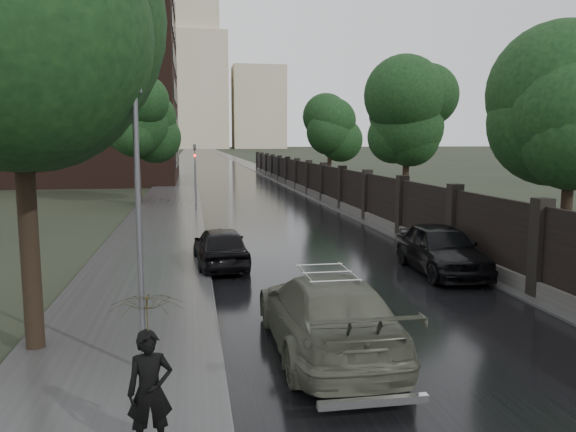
{
  "coord_description": "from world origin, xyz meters",
  "views": [
    {
      "loc": [
        -4.48,
        -8.31,
        4.19
      ],
      "look_at": [
        -1.1,
        11.47,
        1.5
      ],
      "focal_mm": 35.0,
      "sensor_mm": 36.0,
      "label": 1
    }
  ],
  "objects_px": {
    "tree_left_near": "(15,18)",
    "tree_right_b": "(407,127)",
    "pedestrian_umbrella": "(148,326)",
    "traffic_light": "(195,172)",
    "car_right_near": "(441,249)",
    "tree_right_c": "(330,132)",
    "hatchback_left": "(221,247)",
    "tree_right_a": "(572,117)",
    "lamp_post": "(139,230)",
    "tree_left_far": "(136,125)",
    "volga_sedan": "(327,313)"
  },
  "relations": [
    {
      "from": "tree_left_near",
      "to": "tree_right_b",
      "type": "bearing_deg",
      "value": 51.52
    },
    {
      "from": "tree_right_b",
      "to": "pedestrian_umbrella",
      "type": "distance_m",
      "value": 26.58
    },
    {
      "from": "tree_left_near",
      "to": "traffic_light",
      "type": "relative_size",
      "value": 2.29
    },
    {
      "from": "tree_left_near",
      "to": "car_right_near",
      "type": "xyz_separation_m",
      "value": [
        10.88,
        5.14,
        -5.63
      ]
    },
    {
      "from": "tree_right_b",
      "to": "car_right_near",
      "type": "bearing_deg",
      "value": -106.94
    },
    {
      "from": "tree_right_c",
      "to": "traffic_light",
      "type": "height_order",
      "value": "tree_right_c"
    },
    {
      "from": "tree_right_b",
      "to": "tree_right_c",
      "type": "bearing_deg",
      "value": 90.0
    },
    {
      "from": "pedestrian_umbrella",
      "to": "hatchback_left",
      "type": "bearing_deg",
      "value": 76.45
    },
    {
      "from": "tree_right_a",
      "to": "pedestrian_umbrella",
      "type": "distance_m",
      "value": 15.9
    },
    {
      "from": "tree_left_near",
      "to": "lamp_post",
      "type": "xyz_separation_m",
      "value": [
        2.2,
        -1.5,
        -3.75
      ]
    },
    {
      "from": "tree_left_far",
      "to": "hatchback_left",
      "type": "xyz_separation_m",
      "value": [
        4.4,
        -19.84,
        -4.54
      ]
    },
    {
      "from": "tree_right_c",
      "to": "volga_sedan",
      "type": "bearing_deg",
      "value": -103.97
    },
    {
      "from": "tree_left_near",
      "to": "tree_left_far",
      "type": "relative_size",
      "value": 1.24
    },
    {
      "from": "lamp_post",
      "to": "pedestrian_umbrella",
      "type": "xyz_separation_m",
      "value": [
        0.32,
        -2.7,
        -0.82
      ]
    },
    {
      "from": "lamp_post",
      "to": "volga_sedan",
      "type": "relative_size",
      "value": 0.94
    },
    {
      "from": "traffic_light",
      "to": "lamp_post",
      "type": "bearing_deg",
      "value": -92.68
    },
    {
      "from": "tree_right_b",
      "to": "traffic_light",
      "type": "distance_m",
      "value": 12.44
    },
    {
      "from": "tree_left_far",
      "to": "tree_right_c",
      "type": "xyz_separation_m",
      "value": [
        15.5,
        10.0,
        -0.29
      ]
    },
    {
      "from": "tree_right_a",
      "to": "hatchback_left",
      "type": "distance_m",
      "value": 12.08
    },
    {
      "from": "tree_right_b",
      "to": "tree_right_c",
      "type": "distance_m",
      "value": 18.0
    },
    {
      "from": "tree_left_far",
      "to": "tree_right_c",
      "type": "bearing_deg",
      "value": 32.83
    },
    {
      "from": "tree_right_a",
      "to": "lamp_post",
      "type": "xyz_separation_m",
      "value": [
        -12.9,
        -6.5,
        -2.28
      ]
    },
    {
      "from": "tree_left_far",
      "to": "volga_sedan",
      "type": "height_order",
      "value": "tree_left_far"
    },
    {
      "from": "tree_left_far",
      "to": "lamp_post",
      "type": "height_order",
      "value": "tree_left_far"
    },
    {
      "from": "tree_left_near",
      "to": "tree_right_a",
      "type": "bearing_deg",
      "value": 18.32
    },
    {
      "from": "tree_left_far",
      "to": "tree_right_b",
      "type": "bearing_deg",
      "value": -27.3
    },
    {
      "from": "tree_left_far",
      "to": "pedestrian_umbrella",
      "type": "bearing_deg",
      "value": -84.66
    },
    {
      "from": "lamp_post",
      "to": "car_right_near",
      "type": "xyz_separation_m",
      "value": [
        8.68,
        6.64,
        -1.88
      ]
    },
    {
      "from": "tree_left_near",
      "to": "car_right_near",
      "type": "height_order",
      "value": "tree_left_near"
    },
    {
      "from": "tree_right_c",
      "to": "pedestrian_umbrella",
      "type": "distance_m",
      "value": 43.19
    },
    {
      "from": "hatchback_left",
      "to": "tree_left_near",
      "type": "bearing_deg",
      "value": 57.58
    },
    {
      "from": "lamp_post",
      "to": "volga_sedan",
      "type": "distance_m",
      "value": 4.03
    },
    {
      "from": "tree_right_b",
      "to": "pedestrian_umbrella",
      "type": "xyz_separation_m",
      "value": [
        -12.58,
        -23.2,
        -3.1
      ]
    },
    {
      "from": "tree_right_b",
      "to": "lamp_post",
      "type": "relative_size",
      "value": 1.37
    },
    {
      "from": "tree_right_b",
      "to": "volga_sedan",
      "type": "xyz_separation_m",
      "value": [
        -9.4,
        -19.8,
        -4.16
      ]
    },
    {
      "from": "tree_right_c",
      "to": "lamp_post",
      "type": "bearing_deg",
      "value": -108.52
    },
    {
      "from": "tree_right_a",
      "to": "car_right_near",
      "type": "xyz_separation_m",
      "value": [
        -4.22,
        0.14,
        -4.16
      ]
    },
    {
      "from": "hatchback_left",
      "to": "tree_right_b",
      "type": "bearing_deg",
      "value": -136.36
    },
    {
      "from": "tree_left_far",
      "to": "lamp_post",
      "type": "xyz_separation_m",
      "value": [
        2.6,
        -28.5,
        -2.57
      ]
    },
    {
      "from": "volga_sedan",
      "to": "hatchback_left",
      "type": "distance_m",
      "value": 8.14
    },
    {
      "from": "pedestrian_umbrella",
      "to": "tree_left_near",
      "type": "bearing_deg",
      "value": 114.8
    },
    {
      "from": "tree_left_far",
      "to": "lamp_post",
      "type": "distance_m",
      "value": 28.73
    },
    {
      "from": "tree_right_b",
      "to": "traffic_light",
      "type": "xyz_separation_m",
      "value": [
        -11.8,
        2.99,
        -2.55
      ]
    },
    {
      "from": "tree_right_a",
      "to": "lamp_post",
      "type": "bearing_deg",
      "value": -153.26
    },
    {
      "from": "traffic_light",
      "to": "volga_sedan",
      "type": "xyz_separation_m",
      "value": [
        2.4,
        -22.8,
        -1.61
      ]
    },
    {
      "from": "tree_left_near",
      "to": "tree_right_c",
      "type": "bearing_deg",
      "value": 67.8
    },
    {
      "from": "tree_right_c",
      "to": "hatchback_left",
      "type": "distance_m",
      "value": 32.12
    },
    {
      "from": "tree_left_near",
      "to": "pedestrian_umbrella",
      "type": "bearing_deg",
      "value": -59.09
    },
    {
      "from": "lamp_post",
      "to": "tree_right_a",
      "type": "bearing_deg",
      "value": 26.74
    },
    {
      "from": "tree_left_near",
      "to": "hatchback_left",
      "type": "distance_m",
      "value": 10.0
    }
  ]
}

